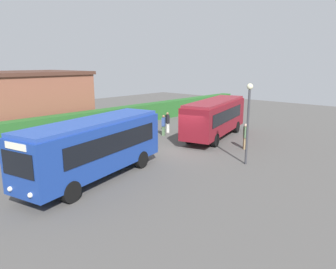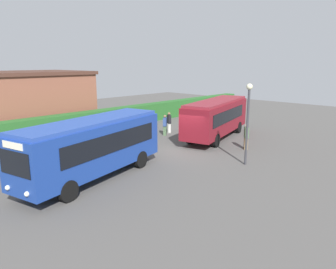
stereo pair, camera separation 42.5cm
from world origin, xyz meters
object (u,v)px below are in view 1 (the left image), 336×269
(bus_blue, at_px, (94,146))
(person_left, at_px, (55,154))
(person_center, at_px, (164,125))
(bus_maroon, at_px, (215,116))
(person_far, at_px, (167,122))
(lamppost, at_px, (248,114))
(person_right, at_px, (246,136))

(bus_blue, relative_size, person_left, 5.37)
(person_center, bearing_deg, bus_blue, -97.75)
(bus_maroon, relative_size, person_center, 5.24)
(bus_blue, height_order, person_left, bus_blue)
(person_far, bearing_deg, bus_maroon, 128.88)
(person_center, bearing_deg, lamppost, -46.04)
(bus_maroon, xyz_separation_m, person_center, (-2.23, 3.67, -0.87))
(bus_blue, xyz_separation_m, person_center, (9.99, 4.40, -0.91))
(bus_maroon, height_order, lamppost, lamppost)
(person_center, relative_size, person_right, 0.95)
(person_right, bearing_deg, lamppost, -101.38)
(person_center, distance_m, person_right, 7.33)
(lamppost, bearing_deg, person_far, 70.41)
(lamppost, bearing_deg, person_left, 136.28)
(person_right, height_order, person_far, person_right)
(bus_blue, height_order, person_right, bus_blue)
(person_center, distance_m, person_far, 1.19)
(bus_blue, xyz_separation_m, person_right, (10.73, -2.89, -0.87))
(person_center, relative_size, person_far, 0.97)
(person_left, relative_size, person_right, 0.92)
(person_far, relative_size, lamppost, 0.37)
(bus_maroon, relative_size, person_far, 5.09)
(person_right, bearing_deg, bus_blue, -146.16)
(lamppost, bearing_deg, person_right, 29.70)
(bus_blue, distance_m, person_far, 12.14)
(person_right, relative_size, lamppost, 0.38)
(person_center, xyz_separation_m, lamppost, (-2.34, -9.05, 2.18))
(bus_blue, xyz_separation_m, person_left, (-0.53, 3.18, -0.95))
(person_left, xyz_separation_m, person_far, (11.59, 1.75, 0.07))
(bus_blue, height_order, person_center, bus_blue)
(bus_maroon, bearing_deg, person_center, 107.02)
(person_left, xyz_separation_m, lamppost, (8.19, -7.83, 2.21))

